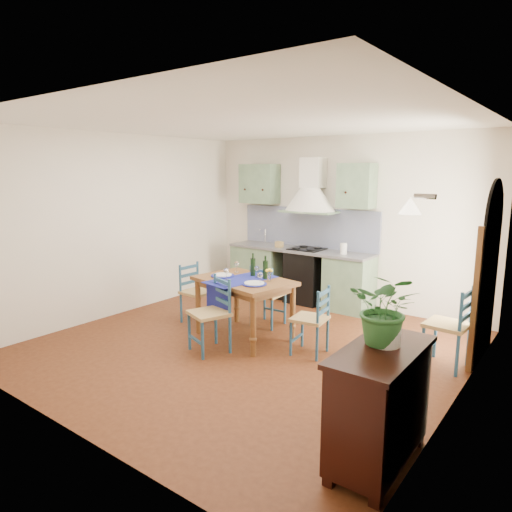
# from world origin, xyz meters

# --- Properties ---
(floor) EXTENTS (5.00, 5.00, 0.00)m
(floor) POSITION_xyz_m (0.00, 0.00, 0.00)
(floor) COLOR #411D0E
(floor) RESTS_ON ground
(back_wall) EXTENTS (5.00, 0.96, 2.80)m
(back_wall) POSITION_xyz_m (-0.47, 2.29, 1.05)
(back_wall) COLOR silver
(back_wall) RESTS_ON ground
(right_wall) EXTENTS (0.26, 5.00, 2.80)m
(right_wall) POSITION_xyz_m (2.50, 0.28, 1.34)
(right_wall) COLOR silver
(right_wall) RESTS_ON ground
(left_wall) EXTENTS (0.04, 5.00, 2.80)m
(left_wall) POSITION_xyz_m (-2.50, 0.00, 1.40)
(left_wall) COLOR silver
(left_wall) RESTS_ON ground
(ceiling) EXTENTS (5.00, 5.00, 0.01)m
(ceiling) POSITION_xyz_m (0.00, 0.00, 2.80)
(ceiling) COLOR white
(ceiling) RESTS_ON back_wall
(dining_table) EXTENTS (1.41, 1.10, 1.13)m
(dining_table) POSITION_xyz_m (-0.24, 0.19, 0.72)
(dining_table) COLOR brown
(dining_table) RESTS_ON ground
(chair_near) EXTENTS (0.56, 0.56, 0.94)m
(chair_near) POSITION_xyz_m (-0.27, -0.42, 0.49)
(chair_near) COLOR navy
(chair_near) RESTS_ON ground
(chair_far) EXTENTS (0.44, 0.44, 0.90)m
(chair_far) POSITION_xyz_m (-0.28, 0.77, 0.46)
(chair_far) COLOR navy
(chair_far) RESTS_ON ground
(chair_left) EXTENTS (0.43, 0.43, 0.87)m
(chair_left) POSITION_xyz_m (-1.22, 0.29, 0.45)
(chair_left) COLOR navy
(chair_left) RESTS_ON ground
(chair_right) EXTENTS (0.44, 0.44, 0.86)m
(chair_right) POSITION_xyz_m (0.78, 0.23, 0.44)
(chair_right) COLOR navy
(chair_right) RESTS_ON ground
(chair_spare) EXTENTS (0.48, 0.48, 0.96)m
(chair_spare) POSITION_xyz_m (2.23, 0.83, 0.49)
(chair_spare) COLOR navy
(chair_spare) RESTS_ON ground
(sideboard) EXTENTS (0.50, 1.05, 0.94)m
(sideboard) POSITION_xyz_m (2.26, -1.34, 0.51)
(sideboard) COLOR black
(sideboard) RESTS_ON ground
(potted_plant) EXTENTS (0.56, 0.50, 0.56)m
(potted_plant) POSITION_xyz_m (2.24, -1.24, 1.22)
(potted_plant) COLOR #29652E
(potted_plant) RESTS_ON sideboard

